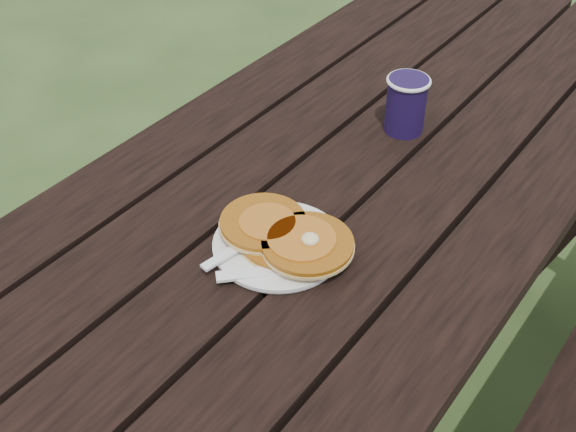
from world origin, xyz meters
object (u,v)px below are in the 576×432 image
Objects in this scene: picnic_table at (349,298)px; plate at (279,245)px; coffee_cup at (406,102)px; pancake_stack at (286,235)px.

plate is at bearing -83.31° from picnic_table.
picnic_table is 0.46m from coffee_cup.
pancake_stack is at bearing -87.15° from coffee_cup.
pancake_stack is (0.04, -0.28, 0.41)m from picnic_table.
coffee_cup is (-0.01, 0.41, 0.06)m from plate.
plate is 0.90× the size of pancake_stack.
picnic_table is 0.48m from plate.
coffee_cup reaches higher than plate.
pancake_stack is 2.04× the size of coffee_cup.
coffee_cup is at bearing 91.55° from plate.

